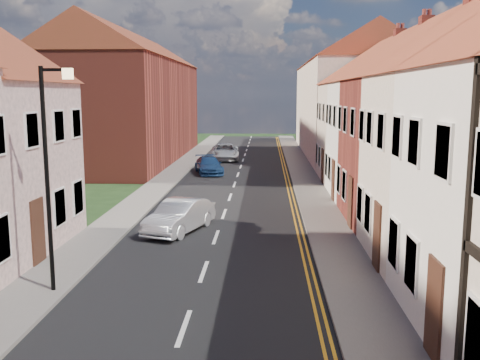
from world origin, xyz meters
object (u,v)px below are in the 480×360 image
object	(u,v)px
car_distant	(225,152)
car_mid	(180,216)
lamppost	(50,166)
car_far	(209,165)

from	to	relation	value
car_distant	car_mid	bearing A→B (deg)	-93.86
car_mid	car_distant	bearing A→B (deg)	109.08
lamppost	car_distant	xyz separation A→B (m)	(2.31, 30.19, -2.86)
lamppost	car_far	size ratio (longest dim) A/B	1.50
car_far	car_distant	distance (m)	7.81
lamppost	car_far	bearing A→B (deg)	85.42
car_mid	car_far	size ratio (longest dim) A/B	0.97
car_mid	car_distant	distance (m)	23.41
car_mid	car_distant	size ratio (longest dim) A/B	0.80
car_mid	car_far	world-z (taller)	car_mid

